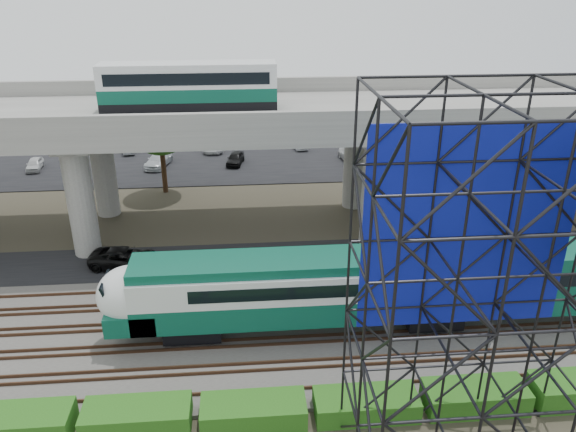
{
  "coord_description": "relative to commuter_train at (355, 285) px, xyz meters",
  "views": [
    {
      "loc": [
        0.89,
        -23.32,
        18.29
      ],
      "look_at": [
        3.4,
        6.0,
        5.23
      ],
      "focal_mm": 35.0,
      "sensor_mm": 36.0,
      "label": 1
    }
  ],
  "objects": [
    {
      "name": "trees",
      "position": [
        -11.27,
        14.17,
        2.69
      ],
      "size": [
        40.94,
        16.94,
        7.69
      ],
      "color": "#382314",
      "rests_on": "ground"
    },
    {
      "name": "scaffold_tower",
      "position": [
        2.67,
        -9.98,
        4.59
      ],
      "size": [
        9.36,
        6.36,
        15.0
      ],
      "color": "black",
      "rests_on": "ground"
    },
    {
      "name": "harbor_water",
      "position": [
        -6.6,
        54.0,
        -2.87
      ],
      "size": [
        140.0,
        40.0,
        0.03
      ],
      "primitive_type": "cube",
      "color": "#445D70",
      "rests_on": "ground"
    },
    {
      "name": "suv",
      "position": [
        -13.63,
        8.2,
        -2.15
      ],
      "size": [
        4.98,
        2.89,
        1.3
      ],
      "primitive_type": "imported",
      "rotation": [
        0.0,
        0.0,
        1.41
      ],
      "color": "black",
      "rests_on": "service_road"
    },
    {
      "name": "ground",
      "position": [
        -6.6,
        -2.0,
        -2.88
      ],
      "size": [
        140.0,
        140.0,
        0.0
      ],
      "primitive_type": "plane",
      "color": "#474233",
      "rests_on": "ground"
    },
    {
      "name": "hedge_strip",
      "position": [
        -5.6,
        -6.3,
        -2.32
      ],
      "size": [
        34.6,
        1.8,
        1.2
      ],
      "color": "#1E5413",
      "rests_on": "ground"
    },
    {
      "name": "parking_lot",
      "position": [
        -6.6,
        32.0,
        -2.84
      ],
      "size": [
        90.0,
        18.0,
        0.08
      ],
      "primitive_type": "cube",
      "color": "black",
      "rests_on": "ground"
    },
    {
      "name": "overpass",
      "position": [
        -6.79,
        14.0,
        5.33
      ],
      "size": [
        80.0,
        12.0,
        12.4
      ],
      "color": "#9E9B93",
      "rests_on": "ground"
    },
    {
      "name": "ballast_bed",
      "position": [
        -6.6,
        0.0,
        -2.78
      ],
      "size": [
        90.0,
        12.0,
        0.2
      ],
      "primitive_type": "cube",
      "color": "slate",
      "rests_on": "ground"
    },
    {
      "name": "commuter_train",
      "position": [
        0.0,
        0.0,
        0.0
      ],
      "size": [
        29.3,
        3.06,
        4.3
      ],
      "color": "black",
      "rests_on": "rail_tracks"
    },
    {
      "name": "rail_tracks",
      "position": [
        -6.6,
        -0.0,
        -2.6
      ],
      "size": [
        90.0,
        9.52,
        0.16
      ],
      "color": "#472D1E",
      "rests_on": "ballast_bed"
    },
    {
      "name": "parked_cars",
      "position": [
        -5.58,
        31.48,
        -2.2
      ],
      "size": [
        39.54,
        9.7,
        1.3
      ],
      "color": "silver",
      "rests_on": "parking_lot"
    },
    {
      "name": "service_road",
      "position": [
        -6.6,
        8.5,
        -2.84
      ],
      "size": [
        90.0,
        5.0,
        0.08
      ],
      "primitive_type": "cube",
      "color": "black",
      "rests_on": "ground"
    }
  ]
}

